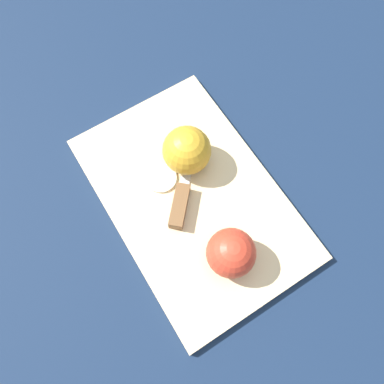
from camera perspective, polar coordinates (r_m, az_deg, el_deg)
The scene contains 6 objects.
ground_plane at distance 0.62m, azimuth -0.00°, elevation -1.11°, with size 4.00×4.00×0.00m, color #14233D.
cutting_board at distance 0.61m, azimuth -0.00°, elevation -0.89°, with size 0.41×0.28×0.01m.
apple_half_left at distance 0.55m, azimuth 5.98°, elevation -9.26°, with size 0.07×0.07×0.07m.
apple_half_right at distance 0.60m, azimuth -0.79°, elevation 6.37°, with size 0.08×0.08×0.08m.
knife at distance 0.59m, azimuth -1.72°, elevation -1.33°, with size 0.13×0.13×0.02m.
apple_slice at distance 0.62m, azimuth -4.72°, elevation 2.13°, with size 0.05×0.05×0.01m.
Camera 1 is at (-0.17, 0.12, 0.59)m, focal length 35.00 mm.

